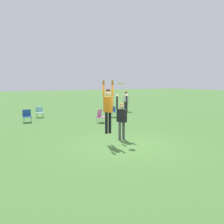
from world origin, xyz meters
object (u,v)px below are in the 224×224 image
object	(u,v)px
camping_chair_0	(113,111)
camping_chair_2	(100,115)
camping_chair_3	(40,111)
frisbee	(121,84)
person_spectator_near	(126,99)
person_defending	(122,116)
person_jumping	(108,105)
camping_chair_1	(27,115)

from	to	relation	value
camping_chair_0	camping_chair_2	bearing A→B (deg)	75.55
camping_chair_0	camping_chair_3	bearing A→B (deg)	7.27
camping_chair_0	camping_chair_3	world-z (taller)	camping_chair_3
frisbee	person_spectator_near	world-z (taller)	frisbee
camping_chair_3	person_defending	bearing A→B (deg)	112.49
camping_chair_0	person_spectator_near	bearing A→B (deg)	-104.66
person_defending	camping_chair_3	size ratio (longest dim) A/B	2.56
person_jumping	camping_chair_0	distance (m)	7.34
camping_chair_2	person_spectator_near	xyz separation A→B (m)	(4.28, 3.78, 0.65)
person_jumping	person_defending	size ratio (longest dim) A/B	1.10
camping_chair_2	person_spectator_near	distance (m)	5.75
person_jumping	camping_chair_2	distance (m)	5.21
frisbee	person_spectator_near	size ratio (longest dim) A/B	0.15
camping_chair_2	camping_chair_3	bearing A→B (deg)	-87.59
person_spectator_near	frisbee	bearing A→B (deg)	-88.74
frisbee	camping_chair_3	distance (m)	9.12
person_jumping	frisbee	xyz separation A→B (m)	(0.64, 0.09, 0.86)
frisbee	camping_chair_3	bearing A→B (deg)	102.63
camping_chair_1	camping_chair_2	world-z (taller)	camping_chair_2
camping_chair_0	camping_chair_2	distance (m)	2.35
camping_chair_1	person_jumping	bearing A→B (deg)	106.95
camping_chair_1	camping_chair_2	bearing A→B (deg)	149.28
camping_chair_3	person_spectator_near	bearing A→B (deg)	-173.90
person_jumping	person_spectator_near	size ratio (longest dim) A/B	1.23
person_defending	person_jumping	bearing A→B (deg)	-90.00
camping_chair_0	camping_chair_1	distance (m)	6.03
person_defending	frisbee	distance (m)	1.51
camping_chair_0	camping_chair_3	size ratio (longest dim) A/B	0.99
person_jumping	person_spectator_near	world-z (taller)	person_jumping
camping_chair_3	camping_chair_2	bearing A→B (deg)	135.83
camping_chair_1	person_spectator_near	world-z (taller)	person_spectator_near
person_jumping	camping_chair_2	xyz separation A→B (m)	(1.83, 4.73, -1.21)
person_defending	camping_chair_1	size ratio (longest dim) A/B	2.49
person_jumping	person_defending	world-z (taller)	person_jumping
camping_chair_0	camping_chair_1	bearing A→B (deg)	26.54
frisbee	person_spectator_near	distance (m)	10.15
camping_chair_0	person_jumping	bearing A→B (deg)	94.21
camping_chair_0	camping_chair_3	xyz separation A→B (m)	(-4.89, 2.46, -0.02)
camping_chair_2	person_jumping	bearing A→B (deg)	33.29
person_jumping	camping_chair_1	world-z (taller)	person_jumping
frisbee	camping_chair_3	size ratio (longest dim) A/B	0.33
camping_chair_3	person_spectator_near	xyz separation A→B (m)	(7.41, -0.23, 0.67)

